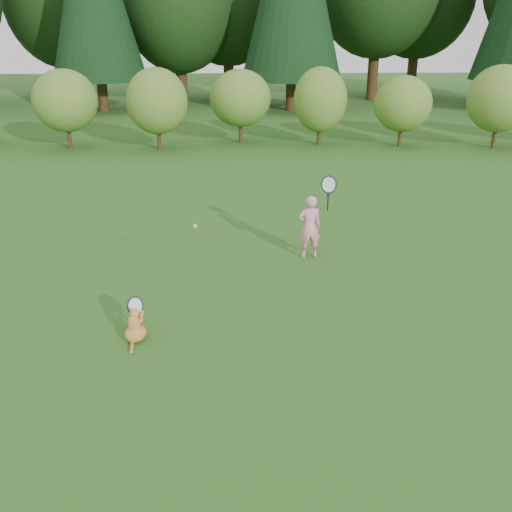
{
  "coord_description": "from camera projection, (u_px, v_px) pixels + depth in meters",
  "views": [
    {
      "loc": [
        -0.13,
        -7.07,
        3.83
      ],
      "look_at": [
        0.2,
        0.8,
        0.7
      ],
      "focal_mm": 40.0,
      "sensor_mm": 36.0,
      "label": 1
    }
  ],
  "objects": [
    {
      "name": "cat",
      "position": [
        135.0,
        323.0,
        7.49
      ],
      "size": [
        0.44,
        0.68,
        0.64
      ],
      "rotation": [
        0.0,
        0.0,
        -0.32
      ],
      "color": "#BB5A23",
      "rests_on": "ground"
    },
    {
      "name": "shrub_row",
      "position": [
        235.0,
        106.0,
        19.53
      ],
      "size": [
        28.0,
        3.0,
        2.8
      ],
      "primitive_type": null,
      "color": "#4B7524",
      "rests_on": "ground"
    },
    {
      "name": "child",
      "position": [
        310.0,
        225.0,
        10.11
      ],
      "size": [
        0.64,
        0.37,
        1.71
      ],
      "rotation": [
        0.0,
        0.0,
        3.24
      ],
      "color": "pink",
      "rests_on": "ground"
    },
    {
      "name": "ground",
      "position": [
        244.0,
        324.0,
        7.98
      ],
      "size": [
        100.0,
        100.0,
        0.0
      ],
      "primitive_type": "plane",
      "color": "#265517",
      "rests_on": "ground"
    },
    {
      "name": "tennis_ball",
      "position": [
        195.0,
        226.0,
        8.67
      ],
      "size": [
        0.07,
        0.07,
        0.07
      ],
      "color": "#97CE18",
      "rests_on": "ground"
    }
  ]
}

